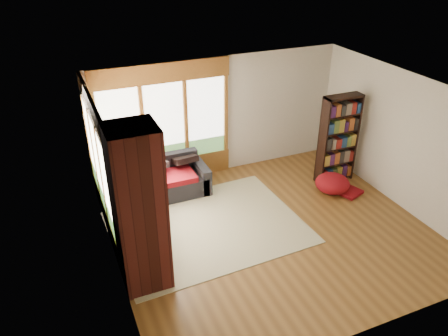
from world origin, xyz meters
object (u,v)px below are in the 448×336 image
object	(u,v)px
bookshelf	(338,139)
dog_tan	(148,169)
brick_chimney	(139,210)
pouf	(332,183)
area_rug	(208,227)
dog_brindle	(130,192)
sectional_sofa	(142,193)

from	to	relation	value
bookshelf	dog_tan	distance (m)	3.98
brick_chimney	pouf	distance (m)	4.48
area_rug	dog_tan	distance (m)	1.60
bookshelf	pouf	size ratio (longest dim) A/B	2.72
brick_chimney	bookshelf	size ratio (longest dim) A/B	1.35
pouf	dog_brindle	xyz separation A→B (m)	(-4.09, 0.40, 0.54)
sectional_sofa	dog_tan	bearing A→B (deg)	1.95
bookshelf	area_rug	bearing A→B (deg)	-169.81
area_rug	dog_brindle	xyz separation A→B (m)	(-1.24, 0.56, 0.74)
bookshelf	pouf	world-z (taller)	bookshelf
dog_tan	sectional_sofa	bearing A→B (deg)	138.95
sectional_sofa	bookshelf	xyz separation A→B (m)	(4.09, -0.57, 0.66)
pouf	sectional_sofa	bearing A→B (deg)	165.39
dog_tan	area_rug	bearing A→B (deg)	-101.93
brick_chimney	sectional_sofa	bearing A→B (deg)	77.71
brick_chimney	area_rug	bearing A→B (deg)	33.48
dog_tan	brick_chimney	bearing A→B (deg)	-151.79
sectional_sofa	pouf	world-z (taller)	sectional_sofa
pouf	dog_tan	size ratio (longest dim) A/B	0.67
pouf	area_rug	bearing A→B (deg)	-176.80
pouf	dog_tan	xyz separation A→B (m)	(-3.61, 1.00, 0.60)
area_rug	dog_tan	xyz separation A→B (m)	(-0.76, 1.15, 0.80)
sectional_sofa	dog_brindle	xyz separation A→B (m)	(-0.32, -0.58, 0.44)
area_rug	pouf	bearing A→B (deg)	3.20
pouf	bookshelf	bearing A→B (deg)	51.69
brick_chimney	bookshelf	bearing A→B (deg)	18.00
dog_brindle	area_rug	bearing A→B (deg)	-117.35
dog_tan	dog_brindle	xyz separation A→B (m)	(-0.48, -0.59, -0.06)
sectional_sofa	area_rug	distance (m)	1.50
bookshelf	dog_brindle	distance (m)	4.42
area_rug	pouf	distance (m)	2.86
area_rug	dog_tan	size ratio (longest dim) A/B	3.20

